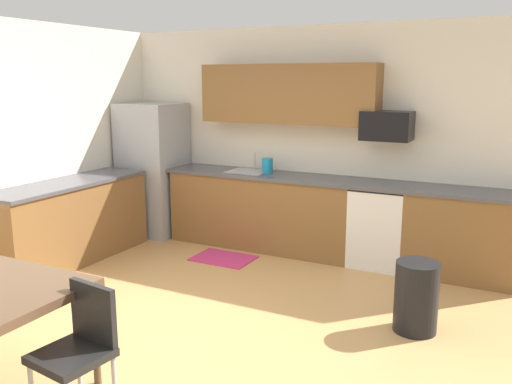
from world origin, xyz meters
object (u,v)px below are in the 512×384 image
(oven_range, at_px, (380,226))
(microwave, at_px, (387,126))
(kettle, at_px, (267,166))
(refrigerator, at_px, (153,169))
(trash_bin, at_px, (416,297))
(chair_near_table, at_px, (80,343))

(oven_range, distance_m, microwave, 1.12)
(oven_range, relative_size, kettle, 4.55)
(refrigerator, xyz_separation_m, microwave, (3.09, 0.18, 0.69))
(oven_range, xyz_separation_m, trash_bin, (0.69, -1.51, -0.16))
(refrigerator, bearing_deg, microwave, 3.33)
(trash_bin, bearing_deg, kettle, 143.78)
(refrigerator, distance_m, microwave, 3.17)
(microwave, distance_m, chair_near_table, 4.01)
(refrigerator, relative_size, kettle, 8.79)
(microwave, height_order, trash_bin, microwave)
(oven_range, bearing_deg, chair_near_table, -104.07)
(trash_bin, distance_m, kettle, 2.74)
(refrigerator, bearing_deg, kettle, 4.50)
(trash_bin, relative_size, kettle, 3.00)
(microwave, relative_size, chair_near_table, 0.64)
(refrigerator, bearing_deg, chair_near_table, -58.66)
(refrigerator, height_order, trash_bin, refrigerator)
(microwave, relative_size, trash_bin, 0.90)
(trash_bin, bearing_deg, oven_range, 114.63)
(microwave, bearing_deg, kettle, -178.01)
(kettle, bearing_deg, trash_bin, -36.22)
(microwave, relative_size, kettle, 2.70)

